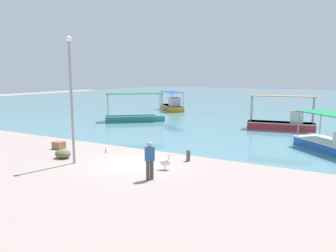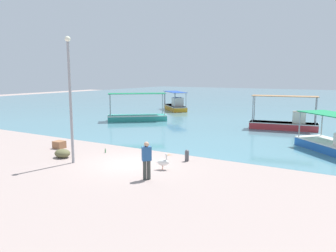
{
  "view_description": "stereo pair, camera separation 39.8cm",
  "coord_description": "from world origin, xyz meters",
  "views": [
    {
      "loc": [
        9.64,
        -13.4,
        4.56
      ],
      "look_at": [
        -0.51,
        4.72,
        1.27
      ],
      "focal_mm": 35.0,
      "sensor_mm": 36.0,
      "label": 1
    },
    {
      "loc": [
        9.98,
        -13.2,
        4.56
      ],
      "look_at": [
        -0.51,
        4.72,
        1.27
      ],
      "focal_mm": 35.0,
      "sensor_mm": 36.0,
      "label": 2
    }
  ],
  "objects": [
    {
      "name": "net_pile",
      "position": [
        -3.96,
        -0.95,
        0.24
      ],
      "size": [
        0.91,
        0.77,
        0.48
      ],
      "primitive_type": "ellipsoid",
      "color": "brown",
      "rests_on": "ground"
    },
    {
      "name": "fishing_boat_far_left",
      "position": [
        -8.87,
        12.98,
        0.5
      ],
      "size": [
        5.55,
        4.93,
        2.72
      ],
      "color": "teal",
      "rests_on": "harbor_water"
    },
    {
      "name": "cargo_crate",
      "position": [
        -5.93,
        0.57,
        0.23
      ],
      "size": [
        0.65,
        0.6,
        0.46
      ],
      "primitive_type": "cube",
      "rotation": [
        0.0,
        0.0,
        3.17
      ],
      "color": "#976441",
      "rests_on": "ground"
    },
    {
      "name": "mooring_bollard",
      "position": [
        2.33,
        1.85,
        0.33
      ],
      "size": [
        0.22,
        0.22,
        0.62
      ],
      "color": "#47474C",
      "rests_on": "ground"
    },
    {
      "name": "glass_bottle",
      "position": [
        -2.66,
        1.11,
        0.11
      ],
      "size": [
        0.07,
        0.07,
        0.27
      ],
      "color": "#3F7F4C",
      "rests_on": "ground"
    },
    {
      "name": "fishing_boat_near_right",
      "position": [
        -10.2,
        23.15,
        0.62
      ],
      "size": [
        5.04,
        5.1,
        2.36
      ],
      "color": "orange",
      "rests_on": "harbor_water"
    },
    {
      "name": "harbor_water",
      "position": [
        0.0,
        48.0,
        0.0
      ],
      "size": [
        110.0,
        90.0,
        0.0
      ],
      "primitive_type": "cube",
      "color": "teal",
      "rests_on": "ground"
    },
    {
      "name": "lamp_post",
      "position": [
        -2.65,
        -1.41,
        3.57
      ],
      "size": [
        0.28,
        0.28,
        6.42
      ],
      "color": "gray",
      "rests_on": "ground"
    },
    {
      "name": "fishing_boat_near_left",
      "position": [
        4.82,
        14.94,
        0.6
      ],
      "size": [
        5.58,
        2.34,
        2.8
      ],
      "color": "#BF3035",
      "rests_on": "harbor_water"
    },
    {
      "name": "fisherman_standing",
      "position": [
        2.21,
        -1.76,
        0.91
      ],
      "size": [
        0.43,
        0.44,
        1.69
      ],
      "color": "#393F3B",
      "rests_on": "ground"
    },
    {
      "name": "ground",
      "position": [
        0.0,
        0.0,
        0.0
      ],
      "size": [
        120.0,
        120.0,
        0.0
      ],
      "primitive_type": "plane",
      "color": "gray"
    },
    {
      "name": "pelican",
      "position": [
        2.06,
        -0.11,
        0.38
      ],
      "size": [
        0.77,
        0.48,
        0.8
      ],
      "color": "#E0997A",
      "rests_on": "ground"
    }
  ]
}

